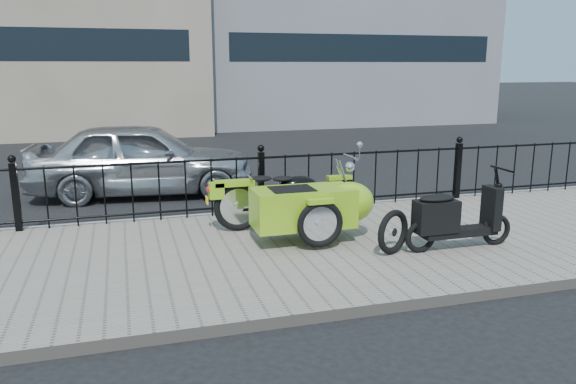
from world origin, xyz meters
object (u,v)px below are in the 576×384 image
object	(u,v)px
scooter	(453,219)
spare_tire	(393,232)
sedan_car	(143,159)
motorcycle_sidecar	(312,203)

from	to	relation	value
scooter	spare_tire	xyz separation A→B (m)	(-0.79, 0.05, -0.12)
sedan_car	scooter	bearing A→B (deg)	-136.89
motorcycle_sidecar	spare_tire	world-z (taller)	motorcycle_sidecar
scooter	sedan_car	bearing A→B (deg)	126.80
motorcycle_sidecar	sedan_car	distance (m)	4.31
spare_tire	sedan_car	size ratio (longest dim) A/B	0.14
scooter	motorcycle_sidecar	bearing A→B (deg)	148.11
spare_tire	sedan_car	bearing A→B (deg)	120.42
scooter	sedan_car	world-z (taller)	sedan_car
scooter	spare_tire	size ratio (longest dim) A/B	2.69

